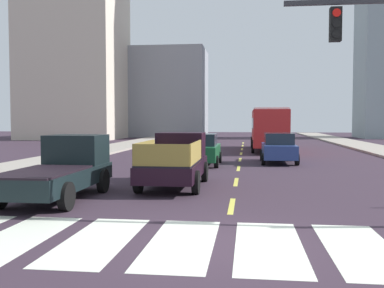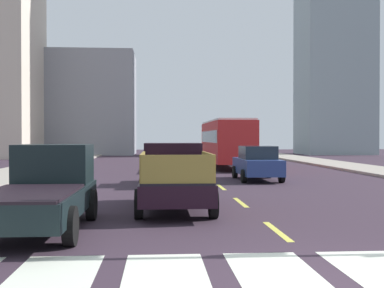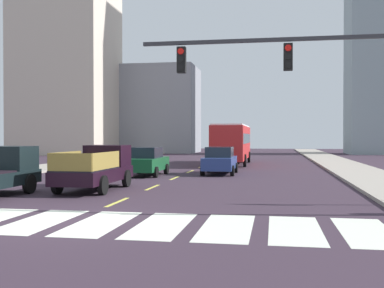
# 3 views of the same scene
# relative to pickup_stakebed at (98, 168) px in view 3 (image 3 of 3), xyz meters

# --- Properties ---
(ground_plane) EXTENTS (160.00, 160.00, 0.00)m
(ground_plane) POSITION_rel_pickup_stakebed_xyz_m (2.24, -7.88, -0.94)
(ground_plane) COLOR #362734
(sidewalk_right) EXTENTS (3.57, 110.00, 0.15)m
(sidewalk_right) POSITION_rel_pickup_stakebed_xyz_m (13.22, 10.12, -0.86)
(sidewalk_right) COLOR #A2988B
(sidewalk_right) RESTS_ON ground
(sidewalk_left) EXTENTS (3.57, 110.00, 0.15)m
(sidewalk_left) POSITION_rel_pickup_stakebed_xyz_m (-8.74, 10.12, -0.86)
(sidewalk_left) COLOR #A2988B
(sidewalk_left) RESTS_ON ground
(crosswalk_stripe_4) EXTENTS (1.32, 3.82, 0.01)m
(crosswalk_stripe_4) POSITION_rel_pickup_stakebed_xyz_m (1.37, -7.88, -0.93)
(crosswalk_stripe_4) COLOR silver
(crosswalk_stripe_4) RESTS_ON ground
(crosswalk_stripe_5) EXTENTS (1.32, 3.82, 0.01)m
(crosswalk_stripe_5) POSITION_rel_pickup_stakebed_xyz_m (3.11, -7.88, -0.93)
(crosswalk_stripe_5) COLOR silver
(crosswalk_stripe_5) RESTS_ON ground
(crosswalk_stripe_6) EXTENTS (1.32, 3.82, 0.01)m
(crosswalk_stripe_6) POSITION_rel_pickup_stakebed_xyz_m (4.84, -7.88, -0.93)
(crosswalk_stripe_6) COLOR silver
(crosswalk_stripe_6) RESTS_ON ground
(crosswalk_stripe_7) EXTENTS (1.32, 3.82, 0.01)m
(crosswalk_stripe_7) POSITION_rel_pickup_stakebed_xyz_m (6.58, -7.88, -0.93)
(crosswalk_stripe_7) COLOR silver
(crosswalk_stripe_7) RESTS_ON ground
(crosswalk_stripe_8) EXTENTS (1.32, 3.82, 0.01)m
(crosswalk_stripe_8) POSITION_rel_pickup_stakebed_xyz_m (8.32, -7.88, -0.93)
(crosswalk_stripe_8) COLOR silver
(crosswalk_stripe_8) RESTS_ON ground
(crosswalk_stripe_9) EXTENTS (1.32, 3.82, 0.01)m
(crosswalk_stripe_9) POSITION_rel_pickup_stakebed_xyz_m (10.06, -7.88, -0.93)
(crosswalk_stripe_9) COLOR silver
(crosswalk_stripe_9) RESTS_ON ground
(lane_dash_0) EXTENTS (0.16, 2.40, 0.01)m
(lane_dash_0) POSITION_rel_pickup_stakebed_xyz_m (2.24, -3.88, -0.93)
(lane_dash_0) COLOR #D8CE4E
(lane_dash_0) RESTS_ON ground
(lane_dash_1) EXTENTS (0.16, 2.40, 0.01)m
(lane_dash_1) POSITION_rel_pickup_stakebed_xyz_m (2.24, 1.12, -0.93)
(lane_dash_1) COLOR #D8CE4E
(lane_dash_1) RESTS_ON ground
(lane_dash_2) EXTENTS (0.16, 2.40, 0.01)m
(lane_dash_2) POSITION_rel_pickup_stakebed_xyz_m (2.24, 6.12, -0.93)
(lane_dash_2) COLOR #D8CE4E
(lane_dash_2) RESTS_ON ground
(lane_dash_3) EXTENTS (0.16, 2.40, 0.01)m
(lane_dash_3) POSITION_rel_pickup_stakebed_xyz_m (2.24, 11.12, -0.93)
(lane_dash_3) COLOR #D8CE4E
(lane_dash_3) RESTS_ON ground
(lane_dash_4) EXTENTS (0.16, 2.40, 0.01)m
(lane_dash_4) POSITION_rel_pickup_stakebed_xyz_m (2.24, 16.12, -0.93)
(lane_dash_4) COLOR #D8CE4E
(lane_dash_4) RESTS_ON ground
(lane_dash_5) EXTENTS (0.16, 2.40, 0.01)m
(lane_dash_5) POSITION_rel_pickup_stakebed_xyz_m (2.24, 21.12, -0.93)
(lane_dash_5) COLOR #D8CE4E
(lane_dash_5) RESTS_ON ground
(lane_dash_6) EXTENTS (0.16, 2.40, 0.01)m
(lane_dash_6) POSITION_rel_pickup_stakebed_xyz_m (2.24, 26.12, -0.93)
(lane_dash_6) COLOR #D8CE4E
(lane_dash_6) RESTS_ON ground
(lane_dash_7) EXTENTS (0.16, 2.40, 0.01)m
(lane_dash_7) POSITION_rel_pickup_stakebed_xyz_m (2.24, 31.12, -0.93)
(lane_dash_7) COLOR #D8CE4E
(lane_dash_7) RESTS_ON ground
(pickup_stakebed) EXTENTS (2.18, 5.20, 1.96)m
(pickup_stakebed) POSITION_rel_pickup_stakebed_xyz_m (0.00, 0.00, 0.00)
(pickup_stakebed) COLOR black
(pickup_stakebed) RESTS_ON ground
(city_bus) EXTENTS (2.72, 10.80, 3.32)m
(city_bus) POSITION_rel_pickup_stakebed_xyz_m (4.33, 19.61, 1.02)
(city_bus) COLOR red
(city_bus) RESTS_ON ground
(sedan_near_left) EXTENTS (2.02, 4.40, 1.72)m
(sedan_near_left) POSITION_rel_pickup_stakebed_xyz_m (0.20, 7.51, -0.08)
(sedan_near_left) COLOR #17552E
(sedan_near_left) RESTS_ON ground
(sedan_mid) EXTENTS (2.02, 4.40, 1.72)m
(sedan_mid) POSITION_rel_pickup_stakebed_xyz_m (4.46, 9.32, -0.08)
(sedan_mid) COLOR navy
(sedan_mid) RESTS_ON ground
(traffic_signal_gantry) EXTENTS (8.56, 0.27, 6.00)m
(traffic_signal_gantry) POSITION_rel_pickup_stakebed_xyz_m (9.32, -5.08, 3.25)
(traffic_signal_gantry) COLOR #2D2D33
(traffic_signal_gantry) RESTS_ON ground
(tower_tall_centre) EXTENTS (8.55, 7.28, 41.25)m
(tower_tall_centre) POSITION_rel_pickup_stakebed_xyz_m (21.91, 46.48, 19.69)
(tower_tall_centre) COLOR #899BA0
(tower_tall_centre) RESTS_ON ground
(block_mid_left) EXTENTS (11.86, 10.95, 34.75)m
(block_mid_left) POSITION_rel_pickup_stakebed_xyz_m (-19.52, 39.26, 16.44)
(block_mid_left) COLOR beige
(block_mid_left) RESTS_ON ground
(block_mid_right) EXTENTS (11.67, 9.23, 12.59)m
(block_mid_right) POSITION_rel_pickup_stakebed_xyz_m (-9.21, 47.88, 5.36)
(block_mid_right) COLOR gray
(block_mid_right) RESTS_ON ground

